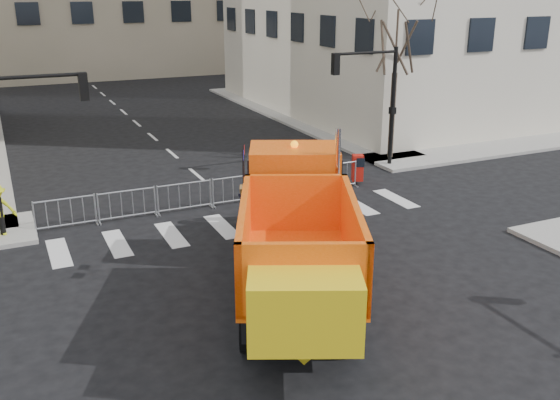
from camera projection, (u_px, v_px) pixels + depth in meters
name	position (u px, v px, depth m)	size (l,w,h in m)	color
ground	(327.00, 286.00, 17.27)	(120.00, 120.00, 0.00)	black
sidewalk_back	(223.00, 195.00, 24.55)	(64.00, 5.00, 0.15)	gray
traffic_light_right	(393.00, 108.00, 27.92)	(0.18, 0.18, 5.40)	black
crowd_barriers	(212.00, 193.00, 23.33)	(12.60, 0.60, 1.10)	#9EA0A5
street_tree	(394.00, 81.00, 28.72)	(3.00, 3.00, 7.50)	#382B21
plow_truck	(297.00, 230.00, 16.18)	(7.08, 11.10, 4.22)	black
cop_a	(301.00, 201.00, 21.16)	(0.70, 0.46, 1.91)	black
cop_b	(252.00, 198.00, 21.31)	(0.98, 0.76, 2.01)	black
cop_c	(318.00, 195.00, 21.96)	(1.08, 0.45, 1.84)	black
newspaper_box	(358.00, 168.00, 26.02)	(0.45, 0.40, 1.10)	red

